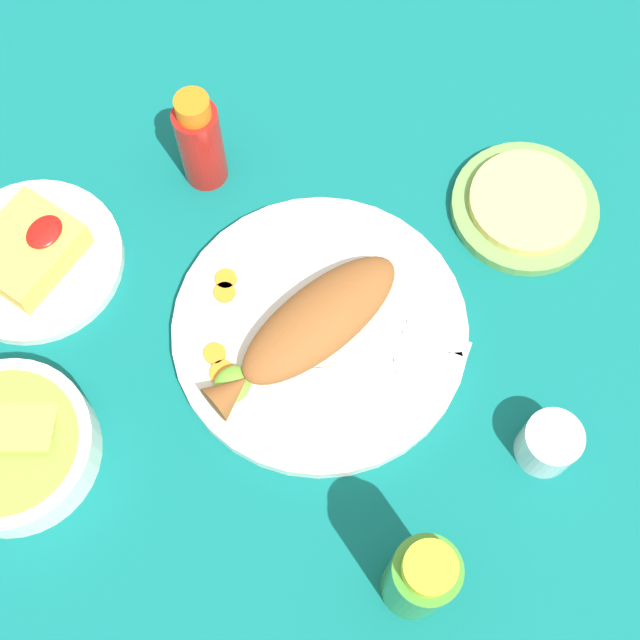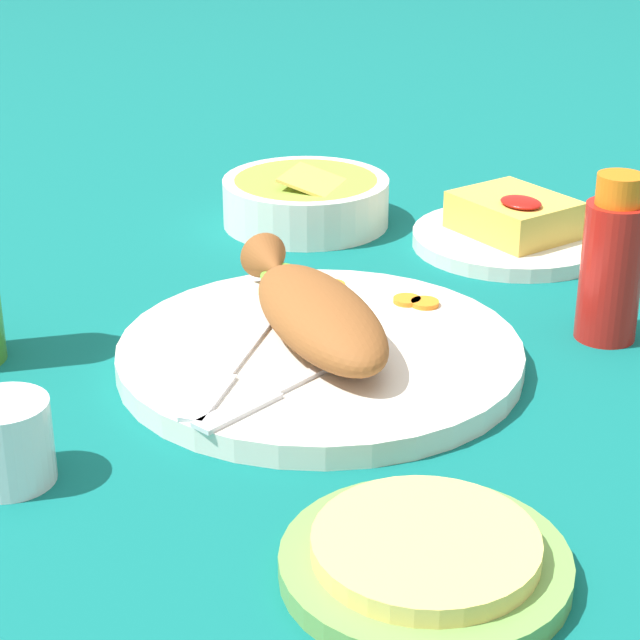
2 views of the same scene
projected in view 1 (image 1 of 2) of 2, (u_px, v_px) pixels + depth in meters
The scene contains 18 objects.
ground_plane at pixel (320, 334), 0.94m from camera, with size 4.00×4.00×0.00m, color #0C605B.
main_plate at pixel (320, 330), 0.93m from camera, with size 0.31×0.31×0.02m, color silver.
fried_fish at pixel (312, 326), 0.90m from camera, with size 0.24×0.12×0.05m.
fork_near at pixel (396, 325), 0.92m from camera, with size 0.05×0.18×0.00m.
fork_far at pixel (386, 367), 0.90m from camera, with size 0.13×0.15×0.00m.
carrot_slice_near at pixel (225, 292), 0.94m from camera, with size 0.02×0.02×0.00m, color orange.
carrot_slice_mid at pixel (226, 279), 0.94m from camera, with size 0.02×0.02×0.00m, color orange.
carrot_slice_far at pixel (215, 353), 0.91m from camera, with size 0.02×0.02×0.00m, color orange.
carrot_slice_extra at pixel (223, 373), 0.90m from camera, with size 0.03×0.03×0.00m, color orange.
lime_wedge_main at pixel (232, 385), 0.89m from camera, with size 0.04×0.04×0.02m, color #6BB233.
hot_sauce_bottle_red at pixel (200, 142), 0.95m from camera, with size 0.05×0.05×0.14m.
hot_sauce_bottle_green at pixel (420, 579), 0.77m from camera, with size 0.06×0.06×0.17m.
salt_cup at pixel (548, 444), 0.87m from camera, with size 0.06×0.06×0.06m.
side_plate_fries at pixel (34, 260), 0.96m from camera, with size 0.19×0.19×0.01m, color silver.
fries_pile at pixel (28, 249), 0.94m from camera, with size 0.11×0.09×0.04m.
guacamole_bowl at pixel (10, 446), 0.87m from camera, with size 0.17×0.17×0.06m.
tortilla_plate at pixel (524, 208), 0.99m from camera, with size 0.16×0.16×0.01m, color #6B9E4C.
tortilla_stack at pixel (527, 202), 0.98m from camera, with size 0.13×0.13×0.01m, color #E0C666.
Camera 1 is at (-0.28, -0.19, 0.88)m, focal length 50.00 mm.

